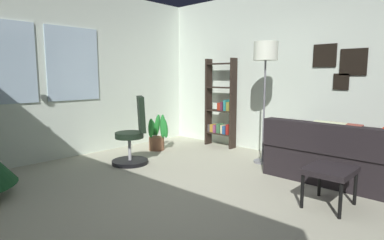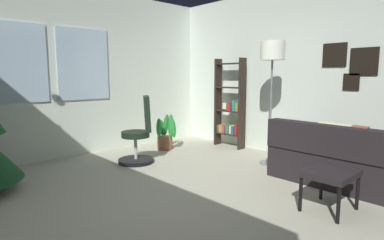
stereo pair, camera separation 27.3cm
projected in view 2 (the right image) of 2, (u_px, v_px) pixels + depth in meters
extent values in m
cube|color=#B3B29A|center=(198.00, 209.00, 3.44)|extent=(5.25, 5.95, 0.10)
cube|color=silver|center=(75.00, 73.00, 5.43)|extent=(5.25, 0.10, 2.84)
cube|color=silver|center=(15.00, 63.00, 4.75)|extent=(0.90, 0.03, 1.20)
cube|color=silver|center=(83.00, 64.00, 5.46)|extent=(0.90, 0.03, 1.20)
cube|color=silver|center=(320.00, 73.00, 5.04)|extent=(0.10, 5.95, 2.84)
cube|color=black|center=(351.00, 82.00, 4.65)|extent=(0.02, 0.22, 0.24)
cube|color=black|center=(364.00, 61.00, 4.50)|extent=(0.02, 0.37, 0.39)
cube|color=black|center=(335.00, 55.00, 4.79)|extent=(0.02, 0.35, 0.35)
cube|color=black|center=(351.00, 168.00, 4.05)|extent=(0.96, 1.87, 0.43)
cube|color=black|center=(340.00, 142.00, 3.73)|extent=(0.23, 1.86, 0.36)
cube|color=black|center=(291.00, 134.00, 4.64)|extent=(0.94, 0.15, 0.20)
cube|color=beige|center=(334.00, 140.00, 3.90)|extent=(0.22, 0.41, 0.42)
cube|color=brown|center=(350.00, 142.00, 3.77)|extent=(0.23, 0.42, 0.42)
cube|color=black|center=(330.00, 173.00, 3.24)|extent=(0.52, 0.44, 0.06)
cylinder|color=black|center=(338.00, 205.00, 2.97)|extent=(0.04, 0.04, 0.36)
cylinder|color=black|center=(357.00, 193.00, 3.28)|extent=(0.04, 0.04, 0.36)
cylinder|color=black|center=(301.00, 194.00, 3.25)|extent=(0.04, 0.04, 0.36)
cylinder|color=black|center=(321.00, 184.00, 3.56)|extent=(0.04, 0.04, 0.36)
cylinder|color=black|center=(136.00, 161.00, 5.09)|extent=(0.56, 0.56, 0.06)
cylinder|color=#B2B2B7|center=(136.00, 147.00, 5.05)|extent=(0.05, 0.05, 0.40)
cylinder|color=black|center=(135.00, 134.00, 5.03)|extent=(0.44, 0.44, 0.09)
cube|color=black|center=(147.00, 114.00, 5.02)|extent=(0.30, 0.39, 0.55)
cube|color=black|center=(242.00, 104.00, 5.90)|extent=(0.18, 0.04, 1.70)
cube|color=black|center=(218.00, 102.00, 6.33)|extent=(0.18, 0.04, 1.70)
cube|color=black|center=(229.00, 134.00, 6.20)|extent=(0.18, 0.56, 0.02)
cube|color=black|center=(229.00, 111.00, 6.14)|extent=(0.18, 0.56, 0.02)
cube|color=black|center=(230.00, 88.00, 6.07)|extent=(0.18, 0.56, 0.02)
cube|color=black|center=(230.00, 64.00, 6.01)|extent=(0.18, 0.56, 0.02)
cube|color=maroon|center=(238.00, 130.00, 6.04)|extent=(0.16, 0.06, 0.19)
cube|color=navy|center=(235.00, 130.00, 6.09)|extent=(0.17, 0.06, 0.15)
cube|color=beige|center=(232.00, 130.00, 6.15)|extent=(0.14, 0.05, 0.16)
cube|color=#376840|center=(229.00, 129.00, 6.21)|extent=(0.15, 0.08, 0.18)
cube|color=#853D67|center=(226.00, 129.00, 6.26)|extent=(0.16, 0.05, 0.15)
cube|color=#B27F2B|center=(223.00, 128.00, 6.31)|extent=(0.16, 0.07, 0.16)
cube|color=#50494A|center=(220.00, 128.00, 6.39)|extent=(0.14, 0.06, 0.14)
cube|color=olive|center=(239.00, 107.00, 5.98)|extent=(0.14, 0.06, 0.17)
cube|color=#247C7B|center=(236.00, 106.00, 6.03)|extent=(0.15, 0.05, 0.21)
cube|color=#5B2539|center=(233.00, 106.00, 6.07)|extent=(0.17, 0.05, 0.16)
cube|color=#9F2A17|center=(230.00, 107.00, 6.13)|extent=(0.15, 0.08, 0.14)
cylinder|color=slate|center=(269.00, 163.00, 5.01)|extent=(0.28, 0.28, 0.03)
cylinder|color=slate|center=(271.00, 112.00, 4.90)|extent=(0.03, 0.03, 1.57)
cylinder|color=white|center=(273.00, 51.00, 4.77)|extent=(0.37, 0.37, 0.28)
cylinder|color=#8B5A40|center=(165.00, 143.00, 5.99)|extent=(0.28, 0.28, 0.24)
ellipsoid|color=#217B2D|center=(159.00, 128.00, 5.80)|extent=(0.20, 0.22, 0.41)
ellipsoid|color=#217B2D|center=(166.00, 125.00, 6.03)|extent=(0.15, 0.21, 0.44)
ellipsoid|color=#217B2D|center=(162.00, 128.00, 6.08)|extent=(0.15, 0.14, 0.31)
ellipsoid|color=#217B2D|center=(171.00, 126.00, 5.88)|extent=(0.20, 0.20, 0.45)
ellipsoid|color=#217B2D|center=(173.00, 128.00, 5.87)|extent=(0.16, 0.21, 0.38)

